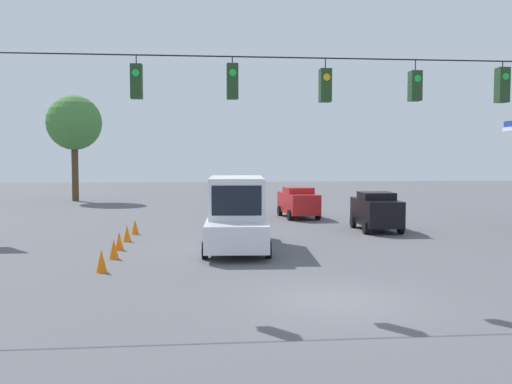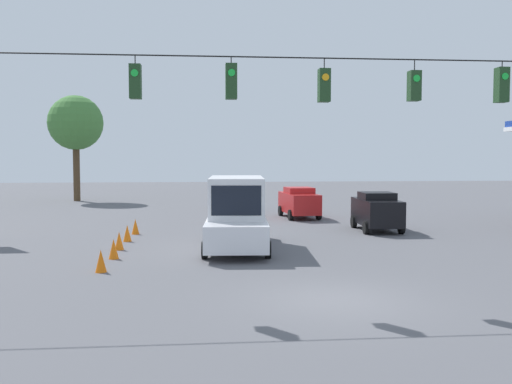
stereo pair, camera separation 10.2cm
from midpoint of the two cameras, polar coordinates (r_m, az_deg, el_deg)
name	(u,v)px [view 1 (the left image)]	position (r m, az deg, el deg)	size (l,w,h in m)	color
ground_plane	(338,300)	(15.42, 7.98, -10.66)	(140.00, 140.00, 0.00)	#56565B
overhead_signal_span	(325,123)	(16.64, 6.75, 6.85)	(23.95, 0.38, 7.01)	slate
sedan_red_oncoming_deep	(298,202)	(35.22, 4.16, -0.99)	(2.21, 4.28, 1.88)	red
sedan_silver_withflow_deep	(227,195)	(40.82, -2.96, -0.30)	(2.30, 4.67, 1.97)	#A8AAB2
box_truck_white_withflow_mid	(237,213)	(23.44, -2.09, -2.15)	(2.88, 6.97, 2.93)	silver
sedan_black_oncoming_far	(376,211)	(29.66, 11.83, -1.84)	(2.05, 3.93, 1.96)	black
traffic_cone_nearest	(101,261)	(19.40, -15.35, -6.68)	(0.37, 0.37, 0.75)	orange
traffic_cone_second	(114,249)	(21.76, -14.16, -5.55)	(0.37, 0.37, 0.75)	orange
traffic_cone_third	(119,241)	(23.78, -13.65, -4.77)	(0.37, 0.37, 0.75)	orange
traffic_cone_fourth	(127,233)	(26.02, -12.88, -4.04)	(0.37, 0.37, 0.75)	orange
traffic_cone_fifth	(135,227)	(28.34, -12.11, -3.41)	(0.37, 0.37, 0.75)	orange
tree_horizon_left	(74,123)	(50.69, -17.78, 6.55)	(4.60, 4.60, 8.93)	#4C3823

